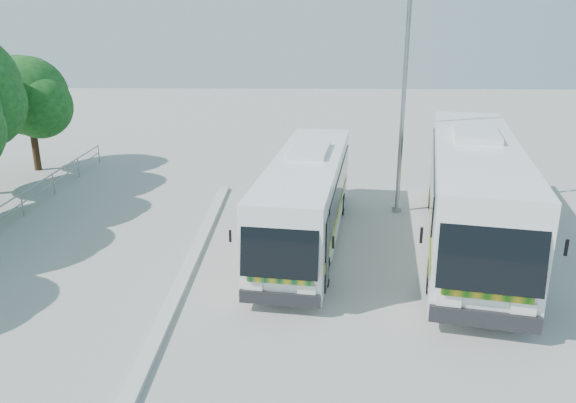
{
  "coord_description": "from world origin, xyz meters",
  "views": [
    {
      "loc": [
        1.29,
        -15.28,
        7.66
      ],
      "look_at": [
        0.86,
        2.81,
        1.75
      ],
      "focal_mm": 35.0,
      "sensor_mm": 36.0,
      "label": 1
    }
  ],
  "objects_px": {
    "tree_far_e": "(29,96)",
    "lamppost": "(404,95)",
    "coach_main": "(306,196)",
    "coach_adjacent": "(473,189)"
  },
  "relations": [
    {
      "from": "tree_far_e",
      "to": "lamppost",
      "type": "relative_size",
      "value": 0.68
    },
    {
      "from": "coach_main",
      "to": "coach_adjacent",
      "type": "distance_m",
      "value": 5.78
    },
    {
      "from": "coach_main",
      "to": "tree_far_e",
      "type": "bearing_deg",
      "value": 153.44
    },
    {
      "from": "tree_far_e",
      "to": "coach_adjacent",
      "type": "distance_m",
      "value": 22.26
    },
    {
      "from": "coach_main",
      "to": "coach_adjacent",
      "type": "height_order",
      "value": "coach_adjacent"
    },
    {
      "from": "tree_far_e",
      "to": "coach_main",
      "type": "bearing_deg",
      "value": -34.45
    },
    {
      "from": "lamppost",
      "to": "coach_adjacent",
      "type": "bearing_deg",
      "value": -78.29
    },
    {
      "from": "coach_main",
      "to": "coach_adjacent",
      "type": "xyz_separation_m",
      "value": [
        5.77,
        -0.13,
        0.34
      ]
    },
    {
      "from": "coach_adjacent",
      "to": "lamppost",
      "type": "relative_size",
      "value": 1.55
    },
    {
      "from": "tree_far_e",
      "to": "lamppost",
      "type": "height_order",
      "value": "lamppost"
    }
  ]
}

